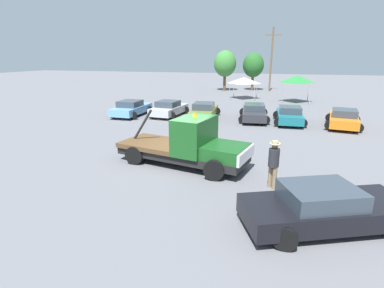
# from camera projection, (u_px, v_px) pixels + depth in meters

# --- Properties ---
(ground_plane) EXTENTS (160.00, 160.00, 0.00)m
(ground_plane) POSITION_uv_depth(u_px,v_px,m) (182.00, 164.00, 14.42)
(ground_plane) COLOR slate
(tow_truck) EXTENTS (6.61, 3.34, 2.55)m
(tow_truck) POSITION_uv_depth(u_px,v_px,m) (189.00, 146.00, 13.96)
(tow_truck) COLOR black
(tow_truck) RESTS_ON ground
(foreground_car) EXTENTS (5.34, 3.82, 1.34)m
(foreground_car) POSITION_uv_depth(u_px,v_px,m) (325.00, 208.00, 8.94)
(foreground_car) COLOR black
(foreground_car) RESTS_ON ground
(person_near_truck) EXTENTS (0.43, 0.43, 1.92)m
(person_near_truck) POSITION_uv_depth(u_px,v_px,m) (274.00, 161.00, 11.52)
(person_near_truck) COLOR #847051
(person_near_truck) RESTS_ON ground
(parked_car_skyblue) EXTENTS (2.52, 4.53, 1.34)m
(parked_car_skyblue) POSITION_uv_depth(u_px,v_px,m) (131.00, 108.00, 25.96)
(parked_car_skyblue) COLOR #669ED1
(parked_car_skyblue) RESTS_ON ground
(parked_car_silver) EXTENTS (2.72, 4.39, 1.34)m
(parked_car_silver) POSITION_uv_depth(u_px,v_px,m) (169.00, 109.00, 25.83)
(parked_car_silver) COLOR #B7B7BC
(parked_car_silver) RESTS_ON ground
(parked_car_olive) EXTENTS (2.63, 4.82, 1.34)m
(parked_car_olive) POSITION_uv_depth(u_px,v_px,m) (204.00, 111.00, 24.78)
(parked_car_olive) COLOR olive
(parked_car_olive) RESTS_ON ground
(parked_car_charcoal) EXTENTS (2.74, 5.06, 1.34)m
(parked_car_charcoal) POSITION_uv_depth(u_px,v_px,m) (254.00, 112.00, 24.17)
(parked_car_charcoal) COLOR #2D2D33
(parked_car_charcoal) RESTS_ON ground
(parked_car_teal) EXTENTS (2.52, 4.40, 1.34)m
(parked_car_teal) POSITION_uv_depth(u_px,v_px,m) (289.00, 115.00, 22.98)
(parked_car_teal) COLOR #196670
(parked_car_teal) RESTS_ON ground
(parked_car_orange) EXTENTS (2.83, 4.66, 1.34)m
(parked_car_orange) POSITION_uv_depth(u_px,v_px,m) (344.00, 118.00, 21.74)
(parked_car_orange) COLOR orange
(parked_car_orange) RESTS_ON ground
(canopy_tent_white) EXTENTS (2.97, 2.97, 2.55)m
(canopy_tent_white) POSITION_uv_depth(u_px,v_px,m) (244.00, 80.00, 35.99)
(canopy_tent_white) COLOR #9E9EA3
(canopy_tent_white) RESTS_ON ground
(canopy_tent_green) EXTENTS (2.88, 2.88, 2.99)m
(canopy_tent_green) POSITION_uv_depth(u_px,v_px,m) (297.00, 79.00, 33.01)
(canopy_tent_green) COLOR #9E9EA3
(canopy_tent_green) RESTS_ON ground
(tree_left) EXTENTS (3.27, 3.27, 5.84)m
(tree_left) POSITION_uv_depth(u_px,v_px,m) (225.00, 64.00, 44.05)
(tree_left) COLOR brown
(tree_left) RESTS_ON ground
(tree_center) EXTENTS (3.09, 3.09, 5.52)m
(tree_center) POSITION_uv_depth(u_px,v_px,m) (253.00, 65.00, 44.58)
(tree_center) COLOR brown
(tree_center) RESTS_ON ground
(utility_pole) EXTENTS (2.20, 0.24, 8.94)m
(utility_pole) POSITION_uv_depth(u_px,v_px,m) (271.00, 58.00, 42.96)
(utility_pole) COLOR brown
(utility_pole) RESTS_ON ground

